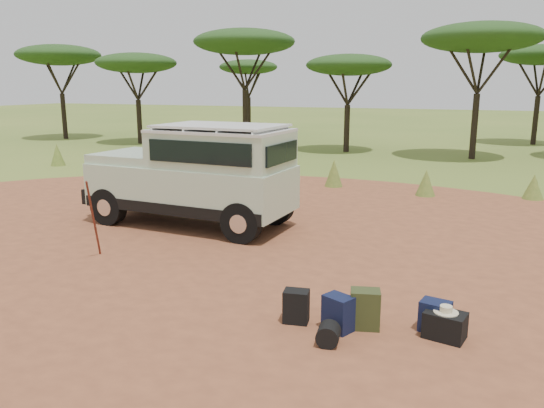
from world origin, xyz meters
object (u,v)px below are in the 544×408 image
at_px(backpack_olive, 365,309).
at_px(duffel_navy, 435,317).
at_px(backpack_black, 296,307).
at_px(hard_case, 445,325).
at_px(walking_staff, 94,219).
at_px(backpack_navy, 338,313).
at_px(safari_vehicle, 197,177).

height_order(backpack_olive, duffel_navy, backpack_olive).
xyz_separation_m(backpack_black, hard_case, (1.99, 0.29, -0.06)).
bearing_deg(hard_case, backpack_olive, -163.44).
bearing_deg(backpack_olive, walking_staff, 154.58).
distance_m(backpack_navy, backpack_olive, 0.39).
relative_size(safari_vehicle, backpack_black, 10.65).
height_order(backpack_black, hard_case, backpack_black).
height_order(walking_staff, duffel_navy, walking_staff).
height_order(walking_staff, backpack_olive, walking_staff).
xyz_separation_m(backpack_navy, duffel_navy, (1.23, 0.47, -0.03)).
distance_m(backpack_black, backpack_olive, 0.96).
bearing_deg(backpack_olive, backpack_navy, -161.00).
xyz_separation_m(walking_staff, backpack_olive, (5.49, -1.01, -0.51)).
xyz_separation_m(backpack_navy, hard_case, (1.37, 0.32, -0.07)).
bearing_deg(hard_case, walking_staff, -176.72).
xyz_separation_m(walking_staff, hard_case, (6.55, -0.91, -0.61)).
bearing_deg(backpack_olive, backpack_black, 176.38).
bearing_deg(safari_vehicle, backpack_black, -43.50).
distance_m(backpack_olive, hard_case, 1.06).
bearing_deg(backpack_navy, safari_vehicle, 162.25).
relative_size(safari_vehicle, backpack_olive, 9.17).
bearing_deg(duffel_navy, backpack_black, -155.26).
bearing_deg(walking_staff, backpack_olive, -35.64).
relative_size(walking_staff, backpack_olive, 2.99).
bearing_deg(duffel_navy, safari_vehicle, 158.79).
xyz_separation_m(safari_vehicle, backpack_black, (4.00, -4.16, -0.93)).
bearing_deg(backpack_navy, backpack_olive, 58.46).
xyz_separation_m(walking_staff, duffel_navy, (6.40, -0.75, -0.57)).
height_order(safari_vehicle, hard_case, safari_vehicle).
xyz_separation_m(safari_vehicle, duffel_navy, (5.85, -3.72, -0.95)).
xyz_separation_m(backpack_black, backpack_navy, (0.62, -0.03, 0.01)).
distance_m(backpack_navy, duffel_navy, 1.32).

